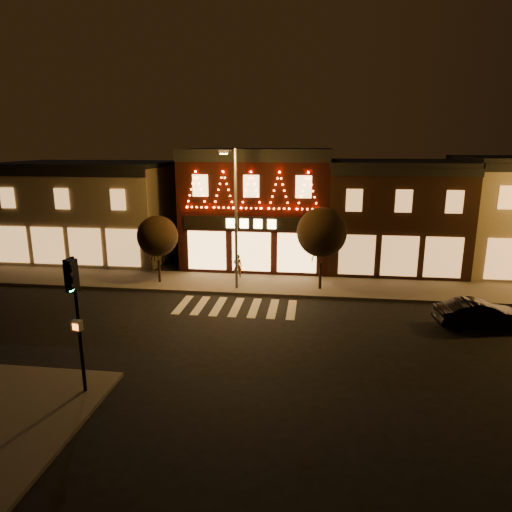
% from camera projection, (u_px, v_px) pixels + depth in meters
% --- Properties ---
extents(ground, '(120.00, 120.00, 0.00)m').
position_uv_depth(ground, '(222.00, 337.00, 20.91)').
color(ground, black).
rests_on(ground, ground).
extents(sidewalk_far, '(44.00, 4.00, 0.15)m').
position_uv_depth(sidewalk_far, '(279.00, 285.00, 28.34)').
color(sidewalk_far, '#47423D').
rests_on(sidewalk_far, ground).
extents(building_left, '(12.20, 8.28, 7.30)m').
position_uv_depth(building_left, '(92.00, 210.00, 35.12)').
color(building_left, '#716150').
rests_on(building_left, ground).
extents(building_pulp, '(10.20, 8.34, 8.30)m').
position_uv_depth(building_pulp, '(259.00, 206.00, 33.36)').
color(building_pulp, black).
rests_on(building_pulp, ground).
extents(building_right_a, '(9.20, 8.28, 7.50)m').
position_uv_depth(building_right_a, '(392.00, 214.00, 32.29)').
color(building_right_a, '#321C11').
rests_on(building_right_a, ground).
extents(traffic_signal_near, '(0.39, 0.51, 4.89)m').
position_uv_depth(traffic_signal_near, '(75.00, 300.00, 15.15)').
color(traffic_signal_near, black).
rests_on(traffic_signal_near, sidewalk_near).
extents(streetlamp_mid, '(0.71, 1.89, 8.24)m').
position_uv_depth(streetlamp_mid, '(234.00, 209.00, 26.24)').
color(streetlamp_mid, '#59595E').
rests_on(streetlamp_mid, sidewalk_far).
extents(tree_left, '(2.52, 2.52, 4.21)m').
position_uv_depth(tree_left, '(158.00, 236.00, 28.08)').
color(tree_left, black).
rests_on(tree_left, sidewalk_far).
extents(tree_right, '(2.94, 2.94, 4.91)m').
position_uv_depth(tree_right, '(322.00, 232.00, 26.65)').
color(tree_right, black).
rests_on(tree_right, sidewalk_far).
extents(dark_sedan, '(4.21, 1.89, 1.34)m').
position_uv_depth(dark_sedan, '(479.00, 314.00, 21.92)').
color(dark_sedan, black).
rests_on(dark_sedan, ground).
extents(pedestrian, '(0.63, 0.49, 1.53)m').
position_uv_depth(pedestrian, '(238.00, 266.00, 29.58)').
color(pedestrian, gray).
rests_on(pedestrian, sidewalk_far).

